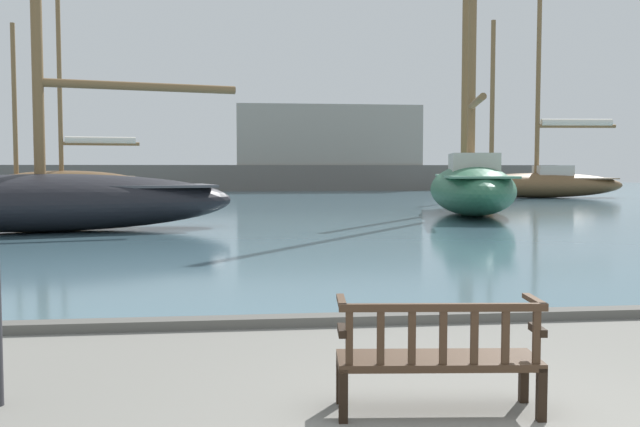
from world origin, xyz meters
TOP-DOWN VIEW (x-y plane):
  - harbor_water at (0.00, 44.00)m, footprint 100.00×80.00m
  - quay_edge_kerb at (0.00, 3.85)m, footprint 40.00×0.30m
  - park_bench at (-0.37, 0.54)m, footprint 1.64×0.68m
  - sailboat_far_starboard at (-12.33, 40.65)m, footprint 9.72×4.19m
  - sailboat_nearest_port at (17.48, 38.65)m, footprint 10.82×3.78m
  - sailboat_mid_starboard at (-7.45, 16.98)m, footprint 13.28×5.82m
  - sailboat_far_port at (7.53, 23.00)m, footprint 5.60×12.58m
  - far_breakwater at (2.19, 54.84)m, footprint 51.18×2.40m

SIDE VIEW (x-z plane):
  - harbor_water at x=0.00m, z-range 0.00..0.08m
  - quay_edge_kerb at x=0.00m, z-range 0.00..0.12m
  - park_bench at x=-0.37m, z-range 0.01..0.93m
  - sailboat_far_starboard at x=-12.33m, z-range -5.03..7.42m
  - sailboat_nearest_port at x=17.48m, z-range -5.77..8.21m
  - sailboat_mid_starboard at x=-7.45m, z-range -6.45..8.91m
  - sailboat_far_port at x=7.53m, z-range -6.29..9.04m
  - far_breakwater at x=2.19m, z-range -1.19..6.08m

